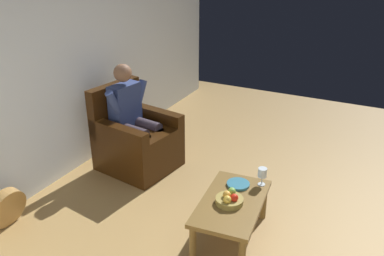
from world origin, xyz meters
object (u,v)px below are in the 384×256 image
at_px(wine_glass_near, 262,173).
at_px(fruit_bowl, 230,199).
at_px(decorative_dish, 238,184).
at_px(armchair, 136,141).
at_px(guitar, 5,204).
at_px(person_seated, 133,114).
at_px(coffee_table, 232,207).

bearing_deg(wine_glass_near, fruit_bowl, -20.67).
bearing_deg(decorative_dish, fruit_bowl, 6.61).
bearing_deg(fruit_bowl, decorative_dish, -173.39).
bearing_deg(fruit_bowl, armchair, -116.98).
height_order(guitar, wine_glass_near, guitar).
bearing_deg(guitar, person_seated, 163.99).
relative_size(coffee_table, wine_glass_near, 5.54).
height_order(person_seated, decorative_dish, person_seated).
xyz_separation_m(armchair, coffee_table, (0.72, 1.50, 0.00)).
bearing_deg(decorative_dish, wine_glass_near, 120.27).
bearing_deg(person_seated, fruit_bowl, 71.81).
height_order(armchair, fruit_bowl, armchair).
bearing_deg(guitar, decorative_dish, 118.52).
bearing_deg(coffee_table, fruit_bowl, -10.46).
xyz_separation_m(person_seated, fruit_bowl, (0.76, 1.50, -0.23)).
bearing_deg(guitar, fruit_bowl, 110.80).
bearing_deg(decorative_dish, armchair, -107.57).
height_order(person_seated, fruit_bowl, person_seated).
height_order(armchair, decorative_dish, armchair).
height_order(person_seated, coffee_table, person_seated).
bearing_deg(guitar, coffee_table, 111.72).
height_order(guitar, decorative_dish, guitar).
distance_m(fruit_bowl, decorative_dish, 0.30).
distance_m(coffee_table, guitar, 2.09).
bearing_deg(wine_glass_near, person_seated, -102.02).
bearing_deg(armchair, coffee_table, 72.94).
height_order(wine_glass_near, decorative_dish, wine_glass_near).
bearing_deg(person_seated, guitar, -7.40).
relative_size(person_seated, coffee_table, 1.30).
xyz_separation_m(coffee_table, guitar, (0.77, -1.94, -0.11)).
distance_m(coffee_table, fruit_bowl, 0.11).
distance_m(armchair, coffee_table, 1.66).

